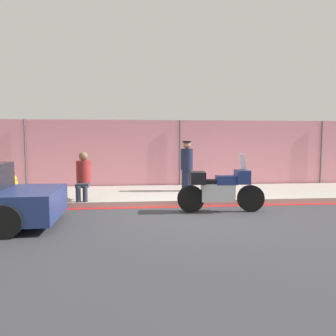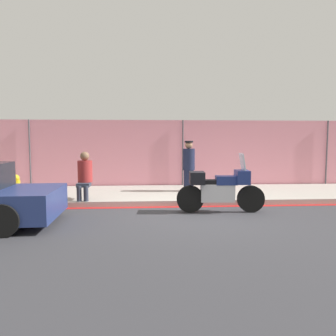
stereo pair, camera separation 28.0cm
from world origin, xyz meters
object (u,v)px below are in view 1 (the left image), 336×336
at_px(officer_standing, 187,166).
at_px(motorcycle, 220,188).
at_px(fire_hydrant, 13,188).
at_px(person_seated_on_curb, 83,173).

bearing_deg(officer_standing, motorcycle, -79.37).
bearing_deg(fire_hydrant, officer_standing, 13.92).
bearing_deg(person_seated_on_curb, motorcycle, -19.54).
height_order(motorcycle, officer_standing, officer_standing).
relative_size(person_seated_on_curb, fire_hydrant, 1.88).
bearing_deg(motorcycle, officer_standing, 104.20).
xyz_separation_m(officer_standing, person_seated_on_curb, (-3.08, -1.20, -0.10)).
height_order(motorcycle, fire_hydrant, motorcycle).
relative_size(officer_standing, person_seated_on_curb, 1.22).
bearing_deg(officer_standing, person_seated_on_curb, -158.76).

